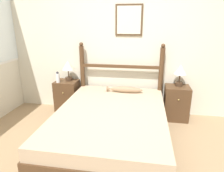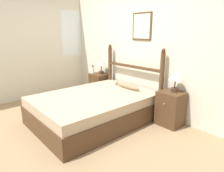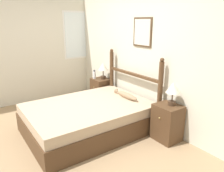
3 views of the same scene
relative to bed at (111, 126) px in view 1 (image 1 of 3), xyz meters
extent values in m
plane|color=#9E7F5B|center=(0.02, -0.60, -0.24)|extent=(16.00, 16.00, 0.00)
cube|color=beige|center=(0.02, 1.13, 1.03)|extent=(6.40, 0.06, 2.55)
cube|color=#4C3823|center=(0.12, 1.09, 1.43)|extent=(0.46, 0.02, 0.52)
cube|color=beige|center=(0.12, 1.08, 1.43)|extent=(0.40, 0.01, 0.46)
cube|color=white|center=(-2.07, 0.89, 1.28)|extent=(0.01, 0.79, 1.18)
cube|color=white|center=(-2.06, 0.89, 1.28)|extent=(0.01, 0.71, 1.10)
cube|color=#4C331E|center=(0.00, 0.00, -0.08)|extent=(1.51, 2.07, 0.33)
cube|color=tan|center=(0.00, 0.00, 0.17)|extent=(1.47, 2.03, 0.16)
cylinder|color=#4C331E|center=(-0.71, 0.99, 0.38)|extent=(0.08, 0.08, 1.23)
sphere|color=#4C331E|center=(-0.71, 0.99, 1.02)|extent=(0.07, 0.07, 0.07)
cylinder|color=#4C331E|center=(0.71, 0.99, 0.38)|extent=(0.08, 0.08, 1.23)
sphere|color=#4C331E|center=(0.71, 0.99, 1.02)|extent=(0.07, 0.07, 0.07)
cube|color=#4C331E|center=(0.00, 0.99, 0.65)|extent=(1.42, 0.06, 0.05)
cube|color=#4C331E|center=(-1.00, 0.89, 0.06)|extent=(0.41, 0.36, 0.60)
sphere|color=tan|center=(-1.00, 0.70, 0.19)|extent=(0.02, 0.02, 0.02)
cube|color=#4C331E|center=(1.00, 0.89, 0.06)|extent=(0.41, 0.36, 0.60)
sphere|color=tan|center=(1.00, 0.70, 0.19)|extent=(0.02, 0.02, 0.02)
cylinder|color=#422D1E|center=(-0.97, 0.93, 0.39)|extent=(0.12, 0.12, 0.06)
cylinder|color=#422D1E|center=(-0.97, 0.93, 0.49)|extent=(0.02, 0.02, 0.14)
cone|color=beige|center=(-0.97, 0.93, 0.64)|extent=(0.22, 0.22, 0.16)
cylinder|color=#422D1E|center=(1.02, 0.94, 0.39)|extent=(0.12, 0.12, 0.06)
cylinder|color=#422D1E|center=(1.02, 0.94, 0.49)|extent=(0.02, 0.02, 0.14)
cone|color=beige|center=(1.02, 0.94, 0.64)|extent=(0.22, 0.22, 0.16)
cylinder|color=white|center=(-1.11, 0.79, 0.44)|extent=(0.07, 0.07, 0.16)
sphere|color=#333338|center=(-1.11, 0.79, 0.54)|extent=(0.05, 0.05, 0.05)
ellipsoid|color=#997A5B|center=(0.13, 0.75, 0.30)|extent=(0.55, 0.11, 0.11)
cone|color=#997A5B|center=(-0.17, 0.75, 0.30)|extent=(0.07, 0.09, 0.09)
camera|label=1|loc=(0.43, -2.47, 1.40)|focal=32.00mm
camera|label=2|loc=(2.75, -1.98, 1.34)|focal=32.00mm
camera|label=3|loc=(3.11, -1.67, 1.63)|focal=35.00mm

